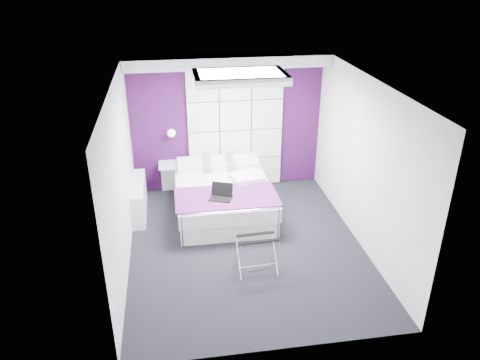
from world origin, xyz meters
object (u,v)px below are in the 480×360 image
object	(u,v)px
radiator	(139,198)
nightstand	(172,164)
bed	(223,197)
laptop	(220,194)
wall_lamp	(171,132)
luggage_rack	(257,254)

from	to	relation	value
radiator	nightstand	size ratio (longest dim) A/B	2.45
nightstand	bed	bearing A→B (deg)	-46.27
nightstand	laptop	size ratio (longest dim) A/B	1.39
wall_lamp	nightstand	distance (m)	0.62
luggage_rack	laptop	xyz separation A→B (m)	(-0.37, 1.24, 0.36)
wall_lamp	luggage_rack	distance (m)	3.07
radiator	luggage_rack	distance (m)	2.61
nightstand	radiator	bearing A→B (deg)	-130.25
radiator	bed	size ratio (longest dim) A/B	0.59
bed	nightstand	size ratio (longest dim) A/B	4.16
nightstand	luggage_rack	xyz separation A→B (m)	(1.13, -2.67, -0.32)
laptop	luggage_rack	bearing A→B (deg)	-52.13
radiator	laptop	xyz separation A→B (m)	(1.36, -0.71, 0.33)
luggage_rack	laptop	bearing A→B (deg)	103.70
radiator	bed	bearing A→B (deg)	-6.84
wall_lamp	nightstand	size ratio (longest dim) A/B	0.31
bed	luggage_rack	bearing A→B (deg)	-81.39
wall_lamp	bed	world-z (taller)	wall_lamp
radiator	bed	world-z (taller)	bed
wall_lamp	bed	xyz separation A→B (m)	(0.83, -0.94, -0.92)
radiator	luggage_rack	xyz separation A→B (m)	(1.73, -1.95, -0.03)
bed	laptop	world-z (taller)	laptop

